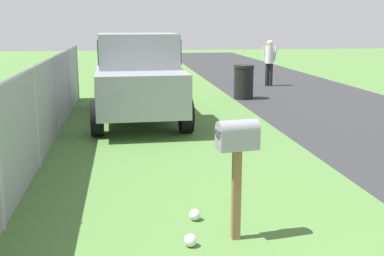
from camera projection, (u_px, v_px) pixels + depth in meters
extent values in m
cube|color=brown|center=(236.00, 195.00, 5.21)|extent=(0.09, 0.09, 1.02)
cube|color=gray|center=(237.00, 139.00, 5.08)|extent=(0.27, 0.47, 0.22)
cylinder|color=gray|center=(238.00, 129.00, 5.05)|extent=(0.27, 0.47, 0.20)
cube|color=red|center=(235.00, 131.00, 5.17)|extent=(0.02, 0.04, 0.18)
cube|color=#93999E|center=(137.00, 84.00, 11.64)|extent=(4.95, 2.02, 0.90)
cube|color=#93999E|center=(138.00, 51.00, 10.89)|extent=(1.71, 1.78, 0.76)
cube|color=black|center=(138.00, 51.00, 10.89)|extent=(1.67, 1.81, 0.53)
cube|color=#93999E|center=(167.00, 59.00, 12.71)|extent=(2.55, 0.15, 0.12)
cube|color=#93999E|center=(101.00, 60.00, 12.42)|extent=(2.55, 0.15, 0.12)
cylinder|color=black|center=(186.00, 115.00, 10.35)|extent=(0.77, 0.28, 0.76)
cylinder|color=black|center=(97.00, 118.00, 10.04)|extent=(0.77, 0.28, 0.76)
cylinder|color=black|center=(168.00, 94.00, 13.46)|extent=(0.77, 0.28, 0.76)
cylinder|color=black|center=(100.00, 95.00, 13.15)|extent=(0.77, 0.28, 0.76)
cylinder|color=black|center=(244.00, 83.00, 14.85)|extent=(0.60, 0.60, 0.97)
cylinder|color=black|center=(244.00, 66.00, 14.73)|extent=(0.63, 0.63, 0.08)
cylinder|color=black|center=(271.00, 75.00, 17.85)|extent=(0.14, 0.14, 0.84)
cylinder|color=black|center=(267.00, 75.00, 17.89)|extent=(0.14, 0.14, 0.84)
cylinder|color=silver|center=(270.00, 55.00, 17.71)|extent=(0.30, 0.30, 0.63)
sphere|color=beige|center=(270.00, 43.00, 17.62)|extent=(0.23, 0.23, 0.23)
cylinder|color=silver|center=(275.00, 54.00, 17.64)|extent=(0.09, 0.17, 0.57)
cylinder|color=silver|center=(264.00, 54.00, 17.76)|extent=(0.09, 0.17, 0.57)
cylinder|color=#9EA3A8|center=(35.00, 118.00, 7.73)|extent=(0.07, 0.07, 1.66)
cylinder|color=#9EA3A8|center=(56.00, 96.00, 10.10)|extent=(0.07, 0.07, 1.66)
cylinder|color=#9EA3A8|center=(69.00, 82.00, 12.47)|extent=(0.07, 0.07, 1.66)
cylinder|color=#9EA3A8|center=(77.00, 72.00, 14.83)|extent=(0.07, 0.07, 1.66)
cube|color=#9EA3A8|center=(32.00, 68.00, 7.56)|extent=(14.69, 0.04, 0.04)
cube|color=gray|center=(35.00, 118.00, 7.73)|extent=(14.69, 0.01, 1.66)
sphere|color=silver|center=(195.00, 215.00, 5.79)|extent=(0.14, 0.14, 0.14)
sphere|color=silver|center=(190.00, 240.00, 5.11)|extent=(0.14, 0.14, 0.14)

